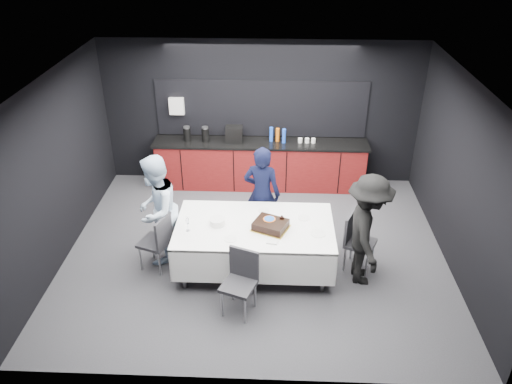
% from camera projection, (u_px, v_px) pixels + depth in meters
% --- Properties ---
extents(ground, '(6.00, 6.00, 0.00)m').
position_uv_depth(ground, '(256.00, 251.00, 8.05)').
color(ground, '#3F3F44').
rests_on(ground, ground).
extents(room_shell, '(6.04, 5.04, 2.82)m').
position_uv_depth(room_shell, '(256.00, 147.00, 7.12)').
color(room_shell, white).
rests_on(room_shell, ground).
extents(kitchenette, '(4.10, 0.64, 2.05)m').
position_uv_depth(kitchenette, '(260.00, 160.00, 9.70)').
color(kitchenette, '#5C0E0E').
rests_on(kitchenette, ground).
extents(party_table, '(2.32, 1.32, 0.78)m').
position_uv_depth(party_table, '(255.00, 233.00, 7.38)').
color(party_table, '#99999E').
rests_on(party_table, ground).
extents(cake_assembly, '(0.60, 0.56, 0.16)m').
position_uv_depth(cake_assembly, '(271.00, 225.00, 7.21)').
color(cake_assembly, gold).
rests_on(cake_assembly, party_table).
extents(plate_stack, '(0.23, 0.23, 0.10)m').
position_uv_depth(plate_stack, '(217.00, 222.00, 7.30)').
color(plate_stack, white).
rests_on(plate_stack, party_table).
extents(loose_plate_near, '(0.18, 0.18, 0.01)m').
position_uv_depth(loose_plate_near, '(230.00, 239.00, 7.00)').
color(loose_plate_near, white).
rests_on(loose_plate_near, party_table).
extents(loose_plate_right_a, '(0.18, 0.18, 0.01)m').
position_uv_depth(loose_plate_right_a, '(304.00, 218.00, 7.48)').
color(loose_plate_right_a, white).
rests_on(loose_plate_right_a, party_table).
extents(loose_plate_right_b, '(0.22, 0.22, 0.01)m').
position_uv_depth(loose_plate_right_b, '(318.00, 233.00, 7.12)').
color(loose_plate_right_b, white).
rests_on(loose_plate_right_b, party_table).
extents(loose_plate_far, '(0.18, 0.18, 0.01)m').
position_uv_depth(loose_plate_far, '(264.00, 210.00, 7.65)').
color(loose_plate_far, white).
rests_on(loose_plate_far, party_table).
extents(fork_pile, '(0.17, 0.12, 0.02)m').
position_uv_depth(fork_pile, '(272.00, 242.00, 6.92)').
color(fork_pile, white).
rests_on(fork_pile, party_table).
extents(champagne_flute, '(0.06, 0.06, 0.22)m').
position_uv_depth(champagne_flute, '(187.00, 221.00, 7.11)').
color(champagne_flute, white).
rests_on(champagne_flute, party_table).
extents(chair_left, '(0.54, 0.54, 0.92)m').
position_uv_depth(chair_left, '(159.00, 239.00, 7.43)').
color(chair_left, '#2B2B30').
rests_on(chair_left, ground).
extents(chair_right, '(0.56, 0.56, 0.92)m').
position_uv_depth(chair_right, '(356.00, 237.00, 7.46)').
color(chair_right, '#2B2B30').
rests_on(chair_right, ground).
extents(chair_near, '(0.54, 0.54, 0.92)m').
position_uv_depth(chair_near, '(241.00, 277.00, 6.67)').
color(chair_near, '#2B2B30').
rests_on(chair_near, ground).
extents(person_center, '(0.67, 0.51, 1.65)m').
position_uv_depth(person_center, '(262.00, 194.00, 8.00)').
color(person_center, black).
rests_on(person_center, ground).
extents(person_left, '(0.79, 0.94, 1.75)m').
position_uv_depth(person_left, '(156.00, 210.00, 7.49)').
color(person_left, silver).
rests_on(person_left, ground).
extents(person_right, '(0.64, 1.11, 1.72)m').
position_uv_depth(person_right, '(367.00, 230.00, 7.05)').
color(person_right, black).
rests_on(person_right, ground).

